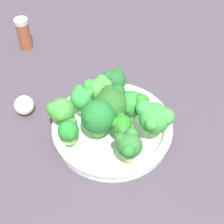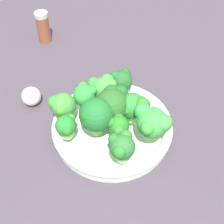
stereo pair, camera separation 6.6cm
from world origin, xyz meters
The scene contains 15 objects.
ground_plane centered at (0.00, 0.00, -1.25)cm, with size 130.00×130.00×2.50cm, color #423944.
bowl centered at (-0.09, -1.48, 1.83)cm, with size 25.09×25.09×3.58cm.
broccoli_floret_0 centered at (-0.19, -5.35, 8.38)cm, with size 6.65×6.65×8.20cm.
broccoli_floret_1 centered at (-6.35, 1.00, 7.14)cm, with size 5.15×5.52×6.07cm.
broccoli_floret_2 centered at (-6.07, 5.62, 6.87)cm, with size 4.83×5.09×5.55cm.
broccoli_floret_3 centered at (1.85, 2.34, 7.39)cm, with size 6.18×5.34×6.67cm.
broccoli_floret_4 centered at (8.17, -5.54, 7.30)cm, with size 5.12×5.40×6.03cm.
broccoli_floret_5 centered at (-7.17, -8.66, 6.98)cm, with size 5.21×5.34×5.96cm.
broccoli_floret_6 centered at (-1.03, -0.69, 8.07)cm, with size 7.01×7.58×7.67cm.
broccoli_floret_7 centered at (-7.04, -3.31, 6.94)cm, with size 4.98×4.71×5.79cm.
broccoli_floret_8 centered at (3.71, -2.87, 6.77)cm, with size 4.33×4.28×5.40cm.
broccoli_floret_9 centered at (7.65, 2.16, 8.12)cm, with size 7.48×6.33×7.36cm.
broccoli_floret_10 centered at (-2.62, -10.53, 6.45)cm, with size 4.37×4.56×5.05cm.
garlic_bulb centered at (-18.15, -10.68, 2.19)cm, with size 4.38×4.38×4.38cm, color silver.
pepper_shaker centered at (-37.62, 3.69, 4.40)cm, with size 3.54×3.54×8.70cm.
Camera 2 is at (35.60, -28.58, 55.80)cm, focal length 53.87 mm.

